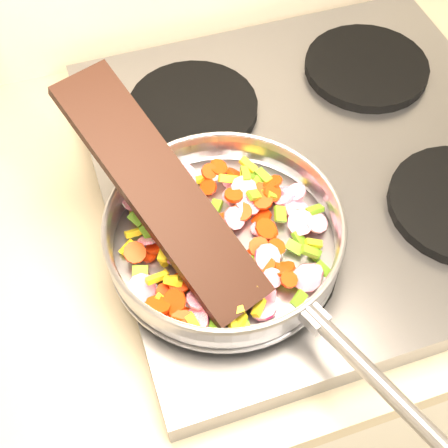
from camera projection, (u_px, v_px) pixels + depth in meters
name	position (u px, v px, depth m)	size (l,w,h in m)	color
cooktop	(317.00, 166.00, 0.88)	(0.60, 0.60, 0.04)	#939399
grate_fl	(259.00, 262.00, 0.76)	(0.19, 0.19, 0.02)	black
grate_bl	(193.00, 108.00, 0.91)	(0.19, 0.19, 0.02)	black
grate_br	(366.00, 67.00, 0.96)	(0.19, 0.19, 0.02)	black
saute_pan	(225.00, 234.00, 0.74)	(0.32, 0.47, 0.05)	#9E9EA5
vegetable_heap	(221.00, 242.00, 0.74)	(0.27, 0.25, 0.05)	#DA155E
wooden_spatula	(159.00, 189.00, 0.71)	(0.34, 0.08, 0.02)	black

